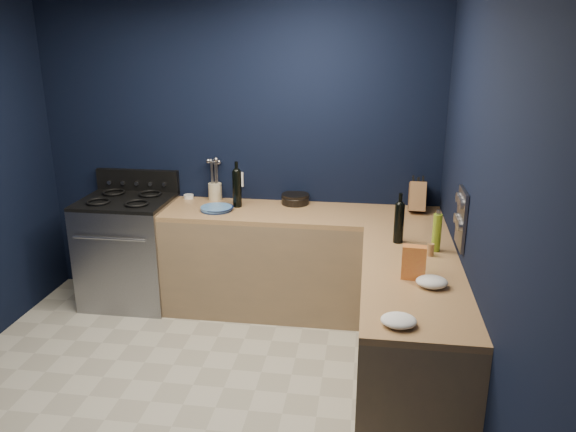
% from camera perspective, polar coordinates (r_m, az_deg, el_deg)
% --- Properties ---
extents(floor, '(3.50, 3.50, 0.02)m').
position_cam_1_polar(floor, '(3.95, -10.57, -18.33)').
color(floor, '#B5B09F').
rests_on(floor, ground).
extents(wall_back, '(3.50, 0.02, 2.60)m').
position_cam_1_polar(wall_back, '(4.99, -5.05, 6.23)').
color(wall_back, black).
rests_on(wall_back, ground).
extents(wall_right, '(0.02, 3.50, 2.60)m').
position_cam_1_polar(wall_right, '(3.22, 19.13, -1.28)').
color(wall_right, black).
rests_on(wall_right, ground).
extents(cab_back, '(2.30, 0.63, 0.86)m').
position_cam_1_polar(cab_back, '(4.84, 1.33, -4.89)').
color(cab_back, '#866A4A').
rests_on(cab_back, floor).
extents(top_back, '(2.30, 0.63, 0.04)m').
position_cam_1_polar(top_back, '(4.68, 1.36, 0.20)').
color(top_back, brown).
rests_on(top_back, cab_back).
extents(cab_right, '(0.63, 1.67, 0.86)m').
position_cam_1_polar(cab_right, '(3.79, 12.07, -12.17)').
color(cab_right, '#866A4A').
rests_on(cab_right, floor).
extents(top_right, '(0.63, 1.67, 0.04)m').
position_cam_1_polar(top_right, '(3.59, 12.53, -5.93)').
color(top_right, brown).
rests_on(top_right, cab_right).
extents(gas_range, '(0.76, 0.66, 0.92)m').
position_cam_1_polar(gas_range, '(5.21, -15.69, -3.54)').
color(gas_range, gray).
rests_on(gas_range, floor).
extents(oven_door, '(0.59, 0.02, 0.42)m').
position_cam_1_polar(oven_door, '(4.94, -17.12, -4.95)').
color(oven_door, black).
rests_on(oven_door, gas_range).
extents(cooktop, '(0.76, 0.66, 0.03)m').
position_cam_1_polar(cooktop, '(5.06, -16.14, 1.48)').
color(cooktop, black).
rests_on(cooktop, gas_range).
extents(backguard, '(0.76, 0.06, 0.20)m').
position_cam_1_polar(backguard, '(5.29, -14.94, 3.49)').
color(backguard, black).
rests_on(backguard, gas_range).
extents(spice_panel, '(0.02, 0.28, 0.38)m').
position_cam_1_polar(spice_panel, '(3.77, 17.12, -0.27)').
color(spice_panel, gray).
rests_on(spice_panel, wall_right).
extents(wall_outlet, '(0.09, 0.02, 0.13)m').
position_cam_1_polar(wall_outlet, '(5.01, -5.04, 3.71)').
color(wall_outlet, white).
rests_on(wall_outlet, wall_back).
extents(plate_stack, '(0.30, 0.30, 0.03)m').
position_cam_1_polar(plate_stack, '(4.74, -7.25, 0.75)').
color(plate_stack, teal).
rests_on(plate_stack, top_back).
extents(ramekin, '(0.11, 0.11, 0.03)m').
position_cam_1_polar(ramekin, '(5.13, -10.01, 1.95)').
color(ramekin, white).
rests_on(ramekin, top_back).
extents(utensil_crock, '(0.16, 0.16, 0.15)m').
position_cam_1_polar(utensil_crock, '(5.05, -7.37, 2.48)').
color(utensil_crock, beige).
rests_on(utensil_crock, top_back).
extents(wine_bottle_back, '(0.09, 0.09, 0.31)m').
position_cam_1_polar(wine_bottle_back, '(4.79, -5.17, 2.74)').
color(wine_bottle_back, black).
rests_on(wine_bottle_back, top_back).
extents(lemon_basket, '(0.31, 0.31, 0.09)m').
position_cam_1_polar(lemon_basket, '(4.88, 0.74, 1.74)').
color(lemon_basket, black).
rests_on(lemon_basket, top_back).
extents(knife_block, '(0.14, 0.29, 0.30)m').
position_cam_1_polar(knife_block, '(4.79, 12.91, 1.90)').
color(knife_block, brown).
rests_on(knife_block, top_back).
extents(wine_bottle_right, '(0.07, 0.07, 0.28)m').
position_cam_1_polar(wine_bottle_right, '(4.02, 11.14, -0.74)').
color(wine_bottle_right, black).
rests_on(wine_bottle_right, top_right).
extents(oil_bottle, '(0.08, 0.08, 0.26)m').
position_cam_1_polar(oil_bottle, '(3.92, 14.79, -1.64)').
color(oil_bottle, olive).
rests_on(oil_bottle, top_right).
extents(spice_jar_near, '(0.04, 0.04, 0.09)m').
position_cam_1_polar(spice_jar_near, '(3.74, 11.76, -3.83)').
color(spice_jar_near, olive).
rests_on(spice_jar_near, top_right).
extents(spice_jar_far, '(0.05, 0.05, 0.08)m').
position_cam_1_polar(spice_jar_far, '(3.86, 14.22, -3.32)').
color(spice_jar_far, olive).
rests_on(spice_jar_far, top_right).
extents(crouton_bag, '(0.15, 0.08, 0.21)m').
position_cam_1_polar(crouton_bag, '(3.46, 12.59, -4.61)').
color(crouton_bag, red).
rests_on(crouton_bag, top_right).
extents(towel_front, '(0.22, 0.21, 0.06)m').
position_cam_1_polar(towel_front, '(3.40, 14.34, -6.46)').
color(towel_front, white).
rests_on(towel_front, top_right).
extents(towel_end, '(0.21, 0.19, 0.05)m').
position_cam_1_polar(towel_end, '(2.95, 11.12, -10.32)').
color(towel_end, white).
rests_on(towel_end, top_right).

